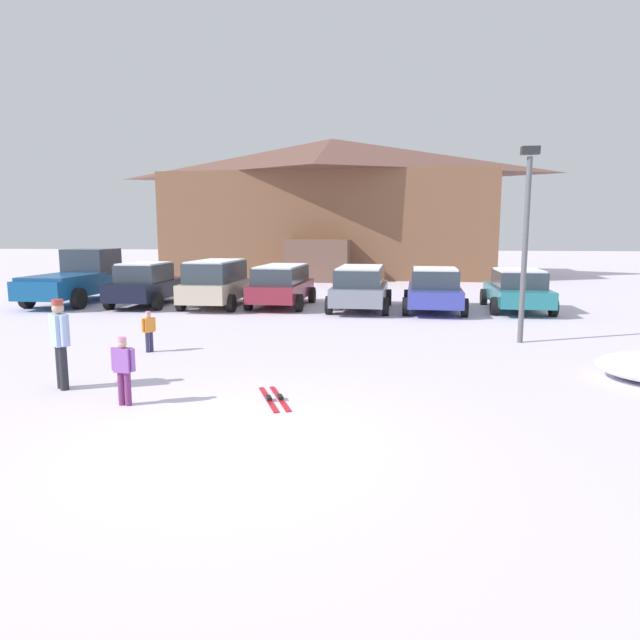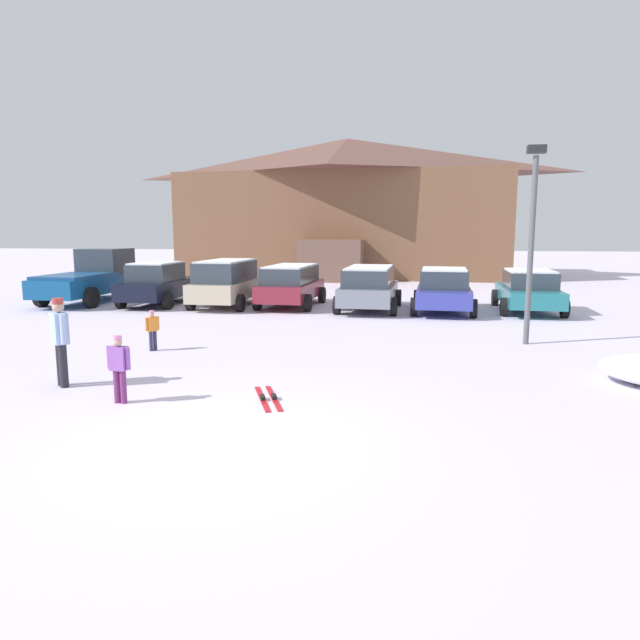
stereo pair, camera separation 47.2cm
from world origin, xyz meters
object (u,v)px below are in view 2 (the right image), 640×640
Objects in this scene: pair_of_skis at (268,398)px; skier_child_in_purple_jacket at (119,365)px; ski_lodge at (346,207)px; parked_blue_hatchback at (444,290)px; lamp_post at (532,233)px; skier_child_in_orange_jacket at (152,328)px; parked_black_sedan at (158,283)px; skier_adult_in_blue_parka at (60,337)px; parked_beige_suv at (227,282)px; parked_grey_wagon at (369,286)px; parked_maroon_van at (291,284)px; pickup_truck at (95,277)px; parked_teal_hatchback at (528,290)px.

skier_child_in_purple_jacket is at bearing -166.07° from pair_of_skis.
parked_blue_hatchback is at bearing -72.66° from ski_lodge.
parked_blue_hatchback is 13.51m from skier_child_in_purple_jacket.
skier_child_in_orange_jacket is at bearing -166.00° from lamp_post.
parked_black_sedan is 12.08m from skier_adult_in_blue_parka.
parked_beige_suv is (-2.71, -17.25, -3.53)m from ski_lodge.
ski_lodge reaches higher than skier_adult_in_blue_parka.
parked_black_sedan is at bearing 178.47° from parked_grey_wagon.
parked_grey_wagon is at bearing -1.40° from parked_beige_suv.
parked_beige_suv is at bearing 92.75° from skier_adult_in_blue_parka.
parked_grey_wagon is (8.34, -0.22, 0.03)m from parked_black_sedan.
skier_adult_in_blue_parka is 11.10m from lamp_post.
parked_blue_hatchback is 3.75× the size of skier_child_in_purple_jacket.
parked_blue_hatchback is 12.07m from pair_of_skis.
skier_child_in_orange_jacket is at bearing 136.83° from pair_of_skis.
pair_of_skis is at bearing -94.60° from parked_grey_wagon.
parked_beige_suv is 8.18m from parked_blue_hatchback.
parked_beige_suv is 0.99× the size of parked_maroon_van.
parked_black_sedan is at bearing -176.43° from parked_maroon_van.
parked_blue_hatchback is at bearing 63.53° from skier_child_in_purple_jacket.
parked_grey_wagon reaches higher than skier_child_in_orange_jacket.
ski_lodge is at bearing 107.34° from parked_blue_hatchback.
parked_beige_suv is 5.98m from pickup_truck.
skier_child_in_orange_jacket is 0.59× the size of skier_adult_in_blue_parka.
skier_adult_in_blue_parka reaches higher than skier_child_in_purple_jacket.
parked_grey_wagon is at bearing -80.90° from ski_lodge.
parked_grey_wagon is (3.06, -0.55, 0.01)m from parked_maroon_van.
ski_lodge reaches higher than parked_grey_wagon.
parked_teal_hatchback is 13.78m from pair_of_skis.
skier_child_in_purple_jacket is (-0.57, -29.58, -3.82)m from ski_lodge.
parked_teal_hatchback is 2.75× the size of skier_adult_in_blue_parka.
ski_lodge is 4.97× the size of parked_beige_suv.
lamp_post is (1.79, -5.69, 2.03)m from parked_blue_hatchback.
pickup_truck is at bearing 117.83° from skier_adult_in_blue_parka.
parked_black_sedan is 8.34m from parked_grey_wagon.
lamp_post is at bearing 47.12° from pair_of_skis.
ski_lodge is 17.82m from parked_beige_suv.
pickup_truck is at bearing 157.14° from lamp_post.
parked_maroon_van is (-0.27, -16.84, -3.61)m from ski_lodge.
pickup_truck is 16.36m from pair_of_skis.
skier_adult_in_blue_parka is at bearing -113.50° from parked_grey_wagon.
ski_lodge reaches higher than parked_maroon_van.
ski_lodge is at bearing 107.36° from lamp_post.
parked_teal_hatchback is (3.02, 0.56, -0.02)m from parked_blue_hatchback.
skier_adult_in_blue_parka reaches higher than parked_maroon_van.
parked_teal_hatchback is 0.92× the size of lamp_post.
parked_maroon_van is at bearing 88.69° from skier_child_in_purple_jacket.
pickup_truck is 3.50× the size of skier_adult_in_blue_parka.
parked_black_sedan reaches higher than parked_blue_hatchback.
parked_blue_hatchback is at bearing 72.58° from pair_of_skis.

